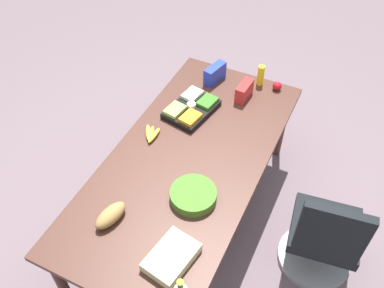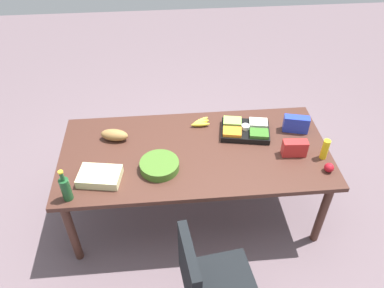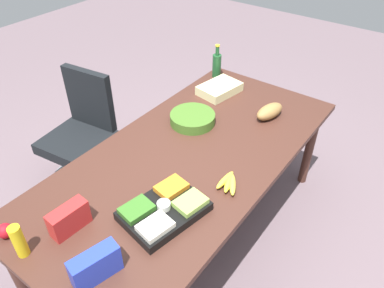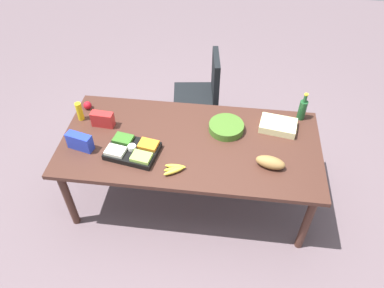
# 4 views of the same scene
# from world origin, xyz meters

# --- Properties ---
(ground_plane) EXTENTS (10.00, 10.00, 0.00)m
(ground_plane) POSITION_xyz_m (0.00, 0.00, 0.00)
(ground_plane) COLOR #6B585F
(conference_table) EXTENTS (2.26, 1.07, 0.75)m
(conference_table) POSITION_xyz_m (0.00, 0.00, 0.68)
(conference_table) COLOR #45271E
(conference_table) RESTS_ON ground
(office_chair) EXTENTS (0.56, 0.56, 0.95)m
(office_chair) POSITION_xyz_m (0.02, -1.06, 0.36)
(office_chair) COLOR gray
(office_chair) RESTS_ON ground
(bread_loaf) EXTENTS (0.26, 0.16, 0.10)m
(bread_loaf) POSITION_xyz_m (-0.68, 0.21, 0.80)
(bread_loaf) COLOR olive
(bread_loaf) RESTS_ON conference_table
(mustard_bottle) EXTENTS (0.06, 0.06, 0.18)m
(mustard_bottle) POSITION_xyz_m (1.04, -0.18, 0.84)
(mustard_bottle) COLOR yellow
(mustard_bottle) RESTS_ON conference_table
(wine_bottle) EXTENTS (0.08, 0.08, 0.28)m
(wine_bottle) POSITION_xyz_m (-0.98, -0.44, 0.86)
(wine_bottle) COLOR #1D5028
(wine_bottle) RESTS_ON conference_table
(salad_bowl) EXTENTS (0.33, 0.33, 0.07)m
(salad_bowl) POSITION_xyz_m (-0.30, -0.19, 0.79)
(salad_bowl) COLOR #426C24
(salad_bowl) RESTS_ON conference_table
(banana_bunch) EXTENTS (0.17, 0.13, 0.04)m
(banana_bunch) POSITION_xyz_m (0.08, 0.35, 0.78)
(banana_bunch) COLOR yellow
(banana_bunch) RESTS_ON conference_table
(apple_red) EXTENTS (0.09, 0.09, 0.08)m
(apple_red) POSITION_xyz_m (1.03, -0.34, 0.79)
(apple_red) COLOR #B1141F
(apple_red) RESTS_ON conference_table
(veggie_tray) EXTENTS (0.47, 0.37, 0.09)m
(veggie_tray) POSITION_xyz_m (0.47, 0.19, 0.79)
(veggie_tray) COLOR black
(veggie_tray) RESTS_ON conference_table
(sheet_cake) EXTENTS (0.35, 0.27, 0.07)m
(sheet_cake) POSITION_xyz_m (-0.76, -0.27, 0.79)
(sheet_cake) COLOR beige
(sheet_cake) RESTS_ON conference_table
(chip_bag_blue) EXTENTS (0.23, 0.13, 0.15)m
(chip_bag_blue) POSITION_xyz_m (0.92, 0.19, 0.83)
(chip_bag_blue) COLOR #253BBC
(chip_bag_blue) RESTS_ON conference_table
(chip_bag_red) EXTENTS (0.20, 0.09, 0.14)m
(chip_bag_red) POSITION_xyz_m (0.81, -0.12, 0.82)
(chip_bag_red) COLOR red
(chip_bag_red) RESTS_ON conference_table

